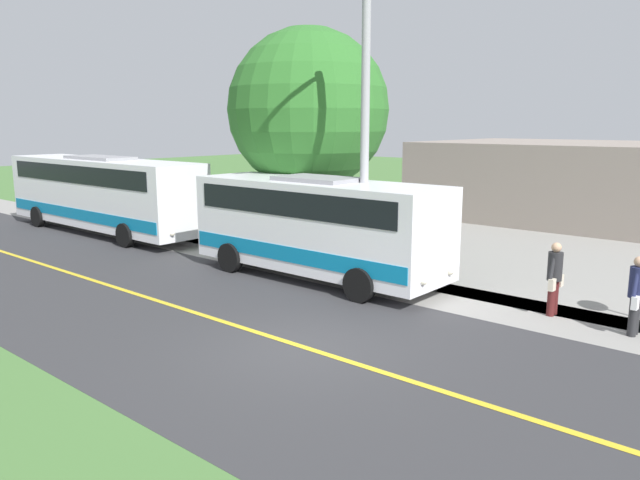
{
  "coord_description": "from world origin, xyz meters",
  "views": [
    {
      "loc": [
        8.7,
        7.87,
        4.49
      ],
      "look_at": [
        -3.5,
        -2.57,
        1.4
      ],
      "focal_mm": 34.13,
      "sensor_mm": 36.0,
      "label": 1
    }
  ],
  "objects": [
    {
      "name": "parking_lot_surface",
      "position": [
        -12.4,
        3.0,
        0.0
      ],
      "size": [
        14.0,
        36.0,
        0.01
      ],
      "primitive_type": "cube",
      "color": "gray",
      "rests_on": "ground"
    },
    {
      "name": "pedestrian_with_bags",
      "position": [
        -5.17,
        4.88,
        0.93
      ],
      "size": [
        0.72,
        0.34,
        1.73
      ],
      "color": "#262628",
      "rests_on": "ground"
    },
    {
      "name": "ground_plane",
      "position": [
        0.0,
        0.0,
        0.0
      ],
      "size": [
        120.0,
        120.0,
        0.0
      ],
      "primitive_type": "plane",
      "color": "#477238"
    },
    {
      "name": "tree_curbside",
      "position": [
        -7.4,
        -6.44,
        4.94
      ],
      "size": [
        5.6,
        5.6,
        7.75
      ],
      "color": "#4C3826",
      "rests_on": "ground"
    },
    {
      "name": "road_centre_line",
      "position": [
        0.0,
        0.0,
        0.01
      ],
      "size": [
        0.16,
        100.0,
        0.0
      ],
      "primitive_type": "cube",
      "color": "gold",
      "rests_on": "ground"
    },
    {
      "name": "transit_bus_rear",
      "position": [
        -4.47,
        -15.28,
        1.74
      ],
      "size": [
        2.6,
        11.3,
        3.16
      ],
      "color": "white",
      "rests_on": "ground"
    },
    {
      "name": "road_surface",
      "position": [
        0.0,
        0.0,
        0.0
      ],
      "size": [
        8.0,
        100.0,
        0.01
      ],
      "primitive_type": "cube",
      "color": "#333335",
      "rests_on": "ground"
    },
    {
      "name": "pedestrian_waiting",
      "position": [
        -5.44,
        3.05,
        0.95
      ],
      "size": [
        0.72,
        0.34,
        1.76
      ],
      "color": "#4C1919",
      "rests_on": "ground"
    },
    {
      "name": "street_light_pole",
      "position": [
        -4.88,
        -2.22,
        4.55
      ],
      "size": [
        1.97,
        0.24,
        8.27
      ],
      "color": "#9E9EA3",
      "rests_on": "ground"
    },
    {
      "name": "shuttle_bus_front",
      "position": [
        -4.52,
        -3.55,
        1.64
      ],
      "size": [
        2.68,
        8.08,
        2.98
      ],
      "color": "white",
      "rests_on": "ground"
    },
    {
      "name": "sidewalk",
      "position": [
        -5.2,
        0.0,
        0.0
      ],
      "size": [
        2.4,
        100.0,
        0.01
      ],
      "primitive_type": "cube",
      "color": "gray",
      "rests_on": "ground"
    }
  ]
}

